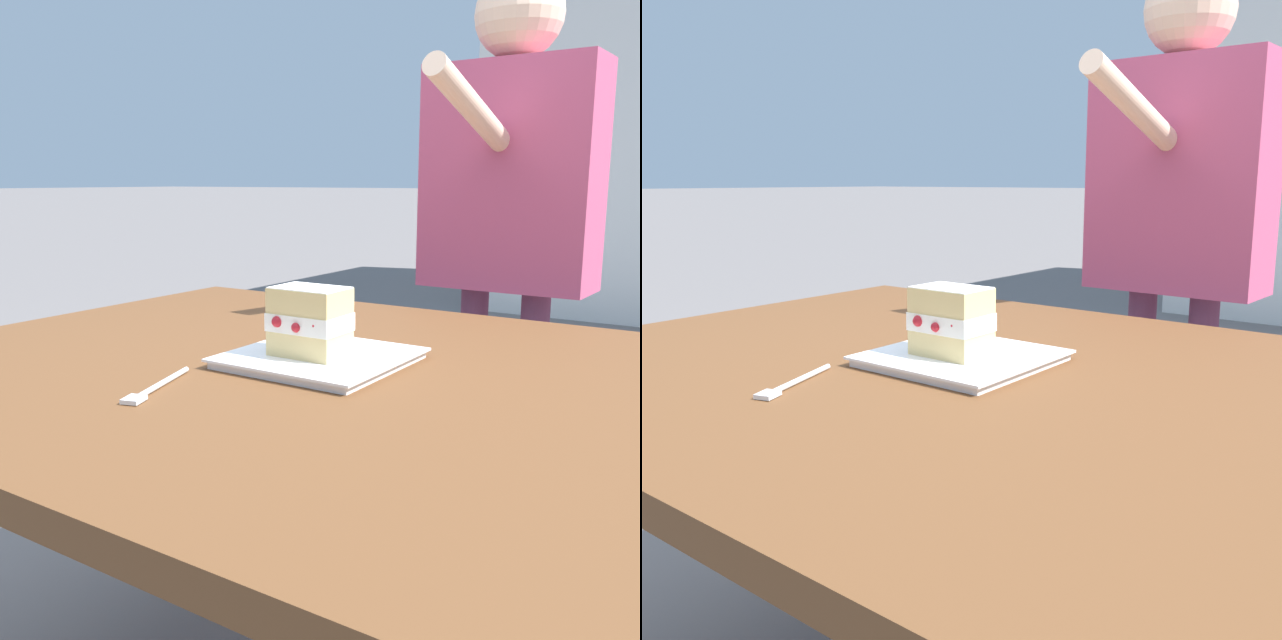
# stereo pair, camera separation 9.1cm
# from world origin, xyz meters

# --- Properties ---
(patio_table) EXTENTS (1.28, 1.08, 0.72)m
(patio_table) POSITION_xyz_m (0.00, 0.00, 0.63)
(patio_table) COLOR brown
(patio_table) RESTS_ON ground
(dessert_plate) EXTENTS (0.26, 0.26, 0.02)m
(dessert_plate) POSITION_xyz_m (-0.05, -0.01, 0.73)
(dessert_plate) COLOR white
(dessert_plate) RESTS_ON patio_table
(cake_slice) EXTENTS (0.11, 0.09, 0.11)m
(cake_slice) POSITION_xyz_m (-0.04, 0.01, 0.79)
(cake_slice) COLOR #E0C17A
(cake_slice) RESTS_ON dessert_plate
(dessert_fork) EXTENTS (0.07, 0.17, 0.01)m
(dessert_fork) POSITION_xyz_m (0.06, 0.23, 0.73)
(dessert_fork) COLOR silver
(dessert_fork) RESTS_ON patio_table
(diner_person) EXTENTS (0.41, 0.53, 1.48)m
(diner_person) POSITION_xyz_m (-0.07, -0.79, 0.99)
(diner_person) COLOR #5D3049
(diner_person) RESTS_ON ground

